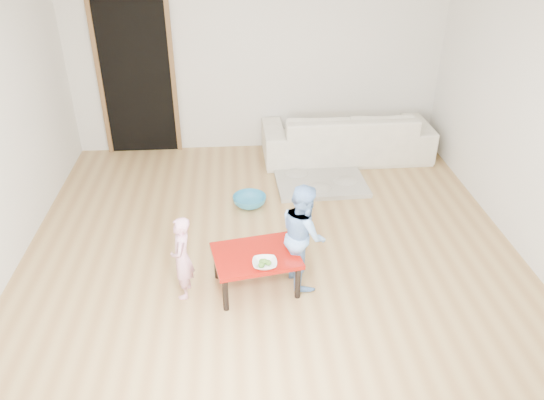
{
  "coord_description": "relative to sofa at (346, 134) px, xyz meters",
  "views": [
    {
      "loc": [
        -0.31,
        -4.51,
        3.16
      ],
      "look_at": [
        0.0,
        -0.2,
        0.65
      ],
      "focal_mm": 35.0,
      "sensor_mm": 36.0,
      "label": 1
    }
  ],
  "objects": [
    {
      "name": "cushion",
      "position": [
        -0.21,
        -0.19,
        0.17
      ],
      "size": [
        0.51,
        0.46,
        0.13
      ],
      "primitive_type": "cube",
      "rotation": [
        0.0,
        0.0,
        -0.06
      ],
      "color": "orange",
      "rests_on": "sofa"
    },
    {
      "name": "right_wall",
      "position": [
        1.32,
        -2.05,
        0.97
      ],
      "size": [
        0.02,
        5.0,
        2.6
      ],
      "primitive_type": "cube",
      "color": "silver",
      "rests_on": "floor"
    },
    {
      "name": "sofa",
      "position": [
        0.0,
        0.0,
        0.0
      ],
      "size": [
        2.26,
        0.91,
        0.66
      ],
      "primitive_type": "imported",
      "rotation": [
        0.0,
        0.0,
        3.16
      ],
      "color": "beige",
      "rests_on": "floor"
    },
    {
      "name": "back_wall",
      "position": [
        -1.18,
        0.45,
        0.97
      ],
      "size": [
        5.0,
        0.02,
        2.6
      ],
      "primitive_type": "cube",
      "color": "silver",
      "rests_on": "floor"
    },
    {
      "name": "basin",
      "position": [
        -1.36,
        -1.24,
        -0.27
      ],
      "size": [
        0.39,
        0.39,
        0.12
      ],
      "primitive_type": "imported",
      "color": "teal",
      "rests_on": "floor"
    },
    {
      "name": "doorway",
      "position": [
        -2.78,
        0.43,
        0.7
      ],
      "size": [
        1.02,
        0.08,
        2.11
      ],
      "primitive_type": null,
      "color": "brown",
      "rests_on": "back_wall"
    },
    {
      "name": "blanket",
      "position": [
        -0.46,
        -0.74,
        -0.3
      ],
      "size": [
        1.13,
        0.96,
        0.05
      ],
      "primitive_type": null,
      "rotation": [
        0.0,
        0.0,
        0.04
      ],
      "color": "#B1AD9D",
      "rests_on": "floor"
    },
    {
      "name": "child_blue",
      "position": [
        -0.92,
        -2.63,
        0.17
      ],
      "size": [
        0.46,
        0.55,
        1.0
      ],
      "primitive_type": "imported",
      "rotation": [
        0.0,
        0.0,
        1.76
      ],
      "color": "#6494E7",
      "rests_on": "floor"
    },
    {
      "name": "red_table",
      "position": [
        -1.36,
        -2.72,
        -0.14
      ],
      "size": [
        0.84,
        0.69,
        0.38
      ],
      "primitive_type": null,
      "rotation": [
        0.0,
        0.0,
        0.18
      ],
      "color": "#940F08",
      "rests_on": "floor"
    },
    {
      "name": "child_pink",
      "position": [
        -2.0,
        -2.77,
        0.07
      ],
      "size": [
        0.2,
        0.3,
        0.8
      ],
      "primitive_type": "imported",
      "rotation": [
        0.0,
        0.0,
        -1.61
      ],
      "color": "pink",
      "rests_on": "floor"
    },
    {
      "name": "floor",
      "position": [
        -1.18,
        -2.05,
        -0.33
      ],
      "size": [
        5.0,
        5.0,
        0.01
      ],
      "primitive_type": "cube",
      "color": "#9E7543",
      "rests_on": "ground"
    },
    {
      "name": "bowl",
      "position": [
        -1.29,
        -2.91,
        0.07
      ],
      "size": [
        0.21,
        0.21,
        0.05
      ],
      "primitive_type": "imported",
      "color": "white",
      "rests_on": "red_table"
    },
    {
      "name": "broccoli",
      "position": [
        -1.29,
        -2.91,
        0.07
      ],
      "size": [
        0.12,
        0.12,
        0.06
      ],
      "primitive_type": null,
      "color": "#2D5919",
      "rests_on": "red_table"
    }
  ]
}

